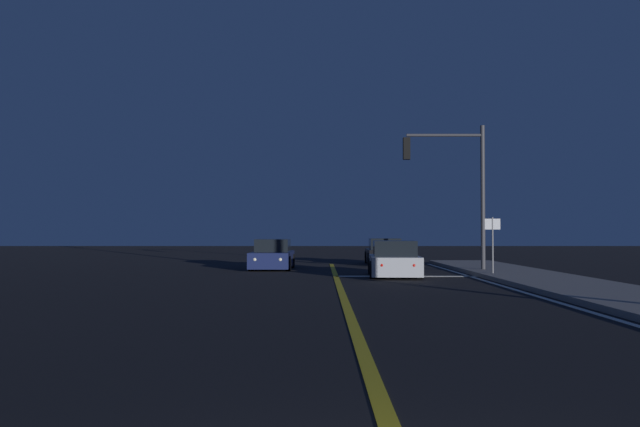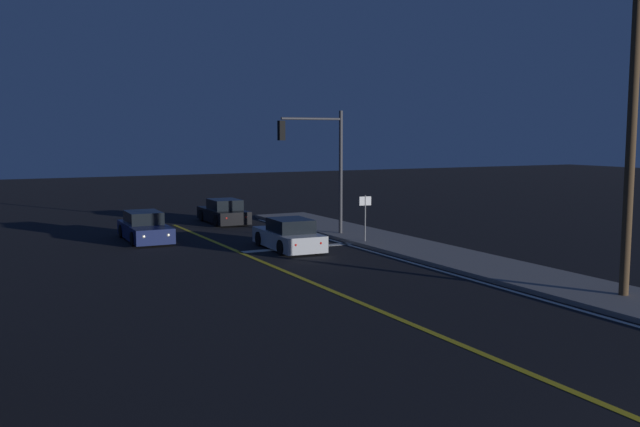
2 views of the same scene
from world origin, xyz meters
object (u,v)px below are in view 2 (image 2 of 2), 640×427
Objects in this scene: utility_pole_right at (632,115)px; street_sign_corner at (365,211)px; car_lead_oncoming_black at (224,213)px; car_distant_tail_navy at (145,228)px; traffic_signal_near_right at (320,154)px; car_side_waiting_silver at (289,236)px.

street_sign_corner is (-1.40, 12.58, -3.95)m from utility_pole_right.
utility_pole_right is at bearing -78.09° from car_lead_oncoming_black.
street_sign_corner is (8.49, -5.70, 0.91)m from car_distant_tail_navy.
utility_pole_right reaches higher than car_distant_tail_navy.
car_lead_oncoming_black is 0.42× the size of utility_pole_right.
street_sign_corner is at bearing 96.35° from utility_pole_right.
street_sign_corner is at bearing 106.60° from traffic_signal_near_right.
utility_pole_right is 4.75× the size of street_sign_corner.
utility_pole_right is at bearing 119.64° from car_distant_tail_navy.
car_distant_tail_navy is 10.27m from street_sign_corner.
utility_pole_right reaches higher than car_side_waiting_silver.
car_lead_oncoming_black is 0.72× the size of traffic_signal_near_right.
utility_pole_right reaches higher than car_lead_oncoming_black.
car_lead_oncoming_black is 0.95× the size of car_distant_tail_navy.
car_side_waiting_silver and car_distant_tail_navy have the same top height.
car_side_waiting_silver is at bearing 174.58° from street_sign_corner.
traffic_signal_near_right is 0.58× the size of utility_pole_right.
utility_pole_right is (9.89, -18.28, 4.86)m from car_distant_tail_navy.
street_sign_corner is (3.06, -10.16, 0.91)m from car_lead_oncoming_black.
car_side_waiting_silver is 1.98× the size of street_sign_corner.
car_lead_oncoming_black is at bearing 101.10° from utility_pole_right.
car_side_waiting_silver is 3.72m from street_sign_corner.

